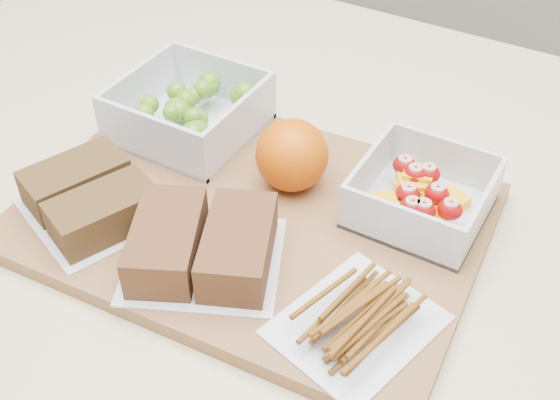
{
  "coord_description": "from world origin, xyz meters",
  "views": [
    {
      "loc": [
        0.24,
        -0.43,
        1.36
      ],
      "look_at": [
        -0.01,
        -0.0,
        0.93
      ],
      "focal_mm": 45.0,
      "sensor_mm": 36.0,
      "label": 1
    }
  ],
  "objects_px": {
    "sandwich_bag_left": "(90,197)",
    "pretzel_bag": "(358,315)",
    "orange": "(292,155)",
    "sandwich_bag_center": "(202,245)",
    "cutting_board": "(252,218)",
    "grape_container": "(192,111)",
    "fruit_container": "(421,197)"
  },
  "relations": [
    {
      "from": "sandwich_bag_left",
      "to": "sandwich_bag_center",
      "type": "xyz_separation_m",
      "value": [
        0.13,
        0.0,
        0.0
      ]
    },
    {
      "from": "grape_container",
      "to": "orange",
      "type": "height_order",
      "value": "orange"
    },
    {
      "from": "grape_container",
      "to": "sandwich_bag_center",
      "type": "bearing_deg",
      "value": -51.91
    },
    {
      "from": "cutting_board",
      "to": "grape_container",
      "type": "relative_size",
      "value": 3.1
    },
    {
      "from": "grape_container",
      "to": "sandwich_bag_left",
      "type": "bearing_deg",
      "value": -91.48
    },
    {
      "from": "grape_container",
      "to": "sandwich_bag_center",
      "type": "relative_size",
      "value": 0.8
    },
    {
      "from": "orange",
      "to": "fruit_container",
      "type": "bearing_deg",
      "value": 10.94
    },
    {
      "from": "sandwich_bag_center",
      "to": "pretzel_bag",
      "type": "height_order",
      "value": "sandwich_bag_center"
    },
    {
      "from": "sandwich_bag_left",
      "to": "sandwich_bag_center",
      "type": "relative_size",
      "value": 0.91
    },
    {
      "from": "cutting_board",
      "to": "orange",
      "type": "relative_size",
      "value": 5.95
    },
    {
      "from": "fruit_container",
      "to": "sandwich_bag_center",
      "type": "relative_size",
      "value": 0.68
    },
    {
      "from": "pretzel_bag",
      "to": "grape_container",
      "type": "bearing_deg",
      "value": 150.18
    },
    {
      "from": "orange",
      "to": "sandwich_bag_center",
      "type": "xyz_separation_m",
      "value": [
        -0.01,
        -0.13,
        -0.02
      ]
    },
    {
      "from": "orange",
      "to": "sandwich_bag_left",
      "type": "distance_m",
      "value": 0.19
    },
    {
      "from": "grape_container",
      "to": "fruit_container",
      "type": "height_order",
      "value": "grape_container"
    },
    {
      "from": "grape_container",
      "to": "sandwich_bag_center",
      "type": "xyz_separation_m",
      "value": [
        0.12,
        -0.16,
        -0.0
      ]
    },
    {
      "from": "fruit_container",
      "to": "sandwich_bag_left",
      "type": "bearing_deg",
      "value": -149.7
    },
    {
      "from": "orange",
      "to": "sandwich_bag_center",
      "type": "height_order",
      "value": "orange"
    },
    {
      "from": "grape_container",
      "to": "fruit_container",
      "type": "relative_size",
      "value": 1.17
    },
    {
      "from": "cutting_board",
      "to": "fruit_container",
      "type": "bearing_deg",
      "value": 26.51
    },
    {
      "from": "sandwich_bag_center",
      "to": "pretzel_bag",
      "type": "relative_size",
      "value": 1.16
    },
    {
      "from": "sandwich_bag_left",
      "to": "pretzel_bag",
      "type": "bearing_deg",
      "value": 0.62
    },
    {
      "from": "cutting_board",
      "to": "grape_container",
      "type": "bearing_deg",
      "value": 143.47
    },
    {
      "from": "grape_container",
      "to": "pretzel_bag",
      "type": "bearing_deg",
      "value": -29.82
    },
    {
      "from": "sandwich_bag_center",
      "to": "grape_container",
      "type": "bearing_deg",
      "value": 128.09
    },
    {
      "from": "grape_container",
      "to": "fruit_container",
      "type": "distance_m",
      "value": 0.26
    },
    {
      "from": "sandwich_bag_left",
      "to": "orange",
      "type": "bearing_deg",
      "value": 42.88
    },
    {
      "from": "fruit_container",
      "to": "orange",
      "type": "bearing_deg",
      "value": -169.06
    },
    {
      "from": "grape_container",
      "to": "fruit_container",
      "type": "bearing_deg",
      "value": -0.43
    },
    {
      "from": "cutting_board",
      "to": "grape_container",
      "type": "distance_m",
      "value": 0.15
    },
    {
      "from": "pretzel_bag",
      "to": "cutting_board",
      "type": "bearing_deg",
      "value": 153.05
    },
    {
      "from": "cutting_board",
      "to": "sandwich_bag_left",
      "type": "height_order",
      "value": "sandwich_bag_left"
    }
  ]
}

